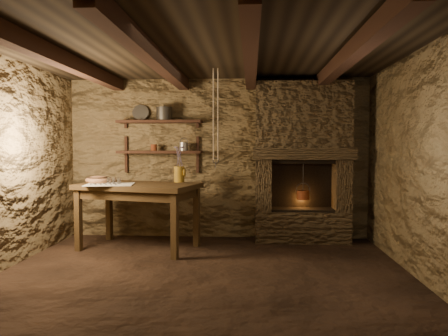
# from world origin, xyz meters

# --- Properties ---
(floor) EXTENTS (4.50, 4.50, 0.00)m
(floor) POSITION_xyz_m (0.00, 0.00, 0.00)
(floor) COLOR black
(floor) RESTS_ON ground
(back_wall) EXTENTS (4.50, 0.04, 2.40)m
(back_wall) POSITION_xyz_m (0.00, 2.00, 1.20)
(back_wall) COLOR brown
(back_wall) RESTS_ON floor
(front_wall) EXTENTS (4.50, 0.04, 2.40)m
(front_wall) POSITION_xyz_m (0.00, -2.00, 1.20)
(front_wall) COLOR brown
(front_wall) RESTS_ON floor
(right_wall) EXTENTS (0.04, 4.00, 2.40)m
(right_wall) POSITION_xyz_m (2.25, 0.00, 1.20)
(right_wall) COLOR brown
(right_wall) RESTS_ON floor
(ceiling) EXTENTS (4.50, 4.00, 0.04)m
(ceiling) POSITION_xyz_m (0.00, 0.00, 2.40)
(ceiling) COLOR black
(ceiling) RESTS_ON back_wall
(beam_far_left) EXTENTS (0.14, 3.95, 0.16)m
(beam_far_left) POSITION_xyz_m (-1.50, 0.00, 2.31)
(beam_far_left) COLOR black
(beam_far_left) RESTS_ON ceiling
(beam_mid_left) EXTENTS (0.14, 3.95, 0.16)m
(beam_mid_left) POSITION_xyz_m (-0.50, 0.00, 2.31)
(beam_mid_left) COLOR black
(beam_mid_left) RESTS_ON ceiling
(beam_mid_right) EXTENTS (0.14, 3.95, 0.16)m
(beam_mid_right) POSITION_xyz_m (0.50, 0.00, 2.31)
(beam_mid_right) COLOR black
(beam_mid_right) RESTS_ON ceiling
(beam_far_right) EXTENTS (0.14, 3.95, 0.16)m
(beam_far_right) POSITION_xyz_m (1.50, 0.00, 2.31)
(beam_far_right) COLOR black
(beam_far_right) RESTS_ON ceiling
(shelf_lower) EXTENTS (1.25, 0.30, 0.04)m
(shelf_lower) POSITION_xyz_m (-0.85, 1.84, 1.30)
(shelf_lower) COLOR black
(shelf_lower) RESTS_ON back_wall
(shelf_upper) EXTENTS (1.25, 0.30, 0.04)m
(shelf_upper) POSITION_xyz_m (-0.85, 1.84, 1.75)
(shelf_upper) COLOR black
(shelf_upper) RESTS_ON back_wall
(hearth) EXTENTS (1.43, 0.51, 2.30)m
(hearth) POSITION_xyz_m (1.25, 1.77, 1.23)
(hearth) COLOR #3C2D1E
(hearth) RESTS_ON floor
(work_table) EXTENTS (1.72, 1.24, 0.88)m
(work_table) POSITION_xyz_m (-1.01, 1.18, 0.48)
(work_table) COLOR #332312
(work_table) RESTS_ON floor
(linen_cloth) EXTENTS (0.67, 0.58, 0.01)m
(linen_cloth) POSITION_xyz_m (-1.34, 1.00, 0.89)
(linen_cloth) COLOR beige
(linen_cloth) RESTS_ON work_table
(pewter_cutlery_row) EXTENTS (0.53, 0.27, 0.01)m
(pewter_cutlery_row) POSITION_xyz_m (-1.34, 0.98, 0.90)
(pewter_cutlery_row) COLOR gray
(pewter_cutlery_row) RESTS_ON linen_cloth
(drinking_glasses) EXTENTS (0.20, 0.06, 0.08)m
(drinking_glasses) POSITION_xyz_m (-1.32, 1.12, 0.93)
(drinking_glasses) COLOR white
(drinking_glasses) RESTS_ON linen_cloth
(stoneware_jug) EXTENTS (0.17, 0.16, 0.51)m
(stoneware_jug) POSITION_xyz_m (-0.49, 1.45, 1.10)
(stoneware_jug) COLOR #A3781F
(stoneware_jug) RESTS_ON work_table
(wooden_bowl) EXTENTS (0.44, 0.44, 0.12)m
(wooden_bowl) POSITION_xyz_m (-1.58, 1.23, 0.92)
(wooden_bowl) COLOR #966141
(wooden_bowl) RESTS_ON work_table
(iron_stockpot) EXTENTS (0.24, 0.24, 0.17)m
(iron_stockpot) POSITION_xyz_m (-0.78, 1.84, 1.86)
(iron_stockpot) COLOR #2E2B29
(iron_stockpot) RESTS_ON shelf_upper
(tin_pan) EXTENTS (0.26, 0.14, 0.24)m
(tin_pan) POSITION_xyz_m (-1.16, 1.94, 1.89)
(tin_pan) COLOR #979792
(tin_pan) RESTS_ON shelf_upper
(small_kettle) EXTENTS (0.18, 0.14, 0.19)m
(small_kettle) POSITION_xyz_m (-0.49, 1.84, 1.38)
(small_kettle) COLOR #979792
(small_kettle) RESTS_ON shelf_lower
(rusty_tin) EXTENTS (0.12, 0.12, 0.09)m
(rusty_tin) POSITION_xyz_m (-0.94, 1.84, 1.37)
(rusty_tin) COLOR #602613
(rusty_tin) RESTS_ON shelf_lower
(red_pot) EXTENTS (0.23, 0.23, 0.54)m
(red_pot) POSITION_xyz_m (1.26, 1.72, 0.69)
(red_pot) COLOR maroon
(red_pot) RESTS_ON hearth
(hanging_ropes) EXTENTS (0.08, 0.08, 1.20)m
(hanging_ropes) POSITION_xyz_m (0.05, 1.05, 1.80)
(hanging_ropes) COLOR beige
(hanging_ropes) RESTS_ON ceiling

